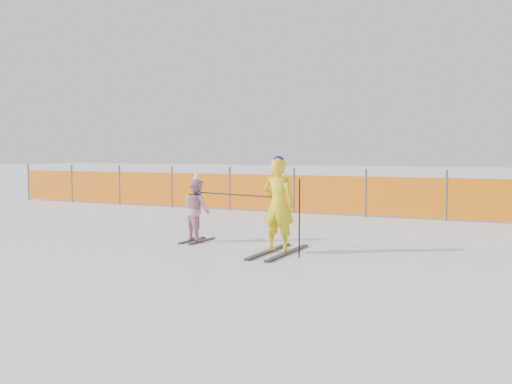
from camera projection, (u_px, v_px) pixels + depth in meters
ground at (243, 255)px, 9.28m from camera, size 120.00×120.00×0.00m
adult at (278, 205)px, 9.40m from camera, size 0.58×1.67×1.62m
child at (197, 209)px, 10.66m from camera, size 0.70×0.88×1.34m
ski_poles at (261, 204)px, 9.60m from camera, size 2.22×0.68×1.26m
safety_fence at (231, 191)px, 16.47m from camera, size 16.13×0.06×1.25m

